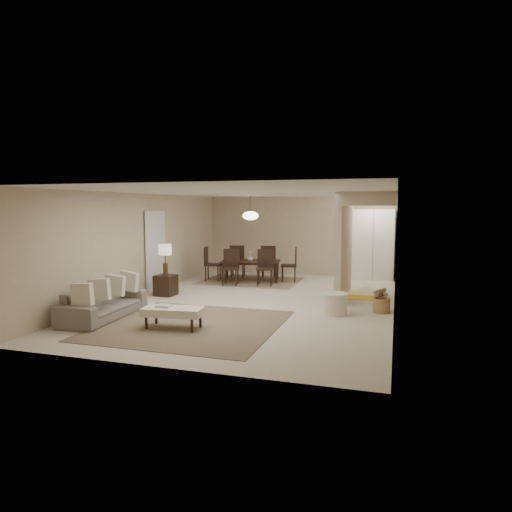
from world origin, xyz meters
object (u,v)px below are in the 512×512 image
(sofa, at_px, (104,303))
(round_pouf, at_px, (334,304))
(pantry_cabinet, at_px, (373,245))
(side_table, at_px, (166,285))
(ottoman_bench, at_px, (173,312))
(wicker_basket, at_px, (381,305))
(dining_table, at_px, (251,271))

(sofa, height_order, round_pouf, sofa)
(pantry_cabinet, xyz_separation_m, round_pouf, (-0.52, -4.84, -0.84))
(side_table, bearing_deg, ottoman_bench, -59.24)
(round_pouf, xyz_separation_m, wicker_basket, (0.92, 0.43, -0.07))
(wicker_basket, bearing_deg, round_pouf, -154.60)
(side_table, height_order, dining_table, dining_table)
(ottoman_bench, height_order, wicker_basket, ottoman_bench)
(ottoman_bench, relative_size, dining_table, 0.66)
(pantry_cabinet, bearing_deg, sofa, -126.43)
(pantry_cabinet, relative_size, dining_table, 1.23)
(round_pouf, height_order, wicker_basket, round_pouf)
(round_pouf, height_order, dining_table, dining_table)
(side_table, distance_m, round_pouf, 4.30)
(ottoman_bench, xyz_separation_m, round_pouf, (2.61, 1.97, -0.09))
(sofa, distance_m, round_pouf, 4.60)
(ottoman_bench, bearing_deg, wicker_basket, 27.20)
(side_table, xyz_separation_m, round_pouf, (4.23, -0.76, -0.04))
(sofa, relative_size, wicker_basket, 5.94)
(pantry_cabinet, height_order, ottoman_bench, pantry_cabinet)
(sofa, xyz_separation_m, dining_table, (1.39, 5.08, -0.00))
(pantry_cabinet, distance_m, sofa, 8.12)
(ottoman_bench, relative_size, side_table, 2.22)
(wicker_basket, relative_size, dining_table, 0.20)
(wicker_basket, distance_m, dining_table, 4.84)
(pantry_cabinet, height_order, round_pouf, pantry_cabinet)
(wicker_basket, xyz_separation_m, dining_table, (-3.81, 2.98, 0.15))
(pantry_cabinet, height_order, side_table, pantry_cabinet)
(round_pouf, bearing_deg, pantry_cabinet, 83.92)
(ottoman_bench, distance_m, wicker_basket, 4.27)
(round_pouf, bearing_deg, ottoman_bench, -143.05)
(ottoman_bench, bearing_deg, round_pouf, 29.93)
(wicker_basket, bearing_deg, side_table, 176.41)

